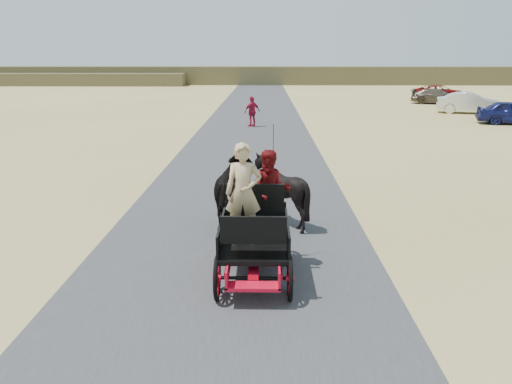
{
  "coord_description": "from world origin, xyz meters",
  "views": [
    {
      "loc": [
        0.65,
        -9.27,
        4.03
      ],
      "look_at": [
        0.47,
        0.94,
        1.2
      ],
      "focal_mm": 35.0,
      "sensor_mm": 36.0,
      "label": 1
    }
  ],
  "objects_px": {
    "horse_left": "(234,190)",
    "pedestrian": "(252,112)",
    "car_b": "(470,103)",
    "car_c": "(437,96)",
    "car_d": "(440,92)",
    "horse_right": "(280,191)",
    "carriage": "(254,258)"
  },
  "relations": [
    {
      "from": "horse_left",
      "to": "pedestrian",
      "type": "height_order",
      "value": "pedestrian"
    },
    {
      "from": "car_b",
      "to": "car_c",
      "type": "relative_size",
      "value": 1.03
    },
    {
      "from": "car_b",
      "to": "car_d",
      "type": "xyz_separation_m",
      "value": [
        1.68,
        11.33,
        -0.08
      ]
    },
    {
      "from": "horse_left",
      "to": "pedestrian",
      "type": "relative_size",
      "value": 1.16
    },
    {
      "from": "horse_right",
      "to": "car_d",
      "type": "height_order",
      "value": "horse_right"
    },
    {
      "from": "car_b",
      "to": "car_d",
      "type": "bearing_deg",
      "value": 8.44
    },
    {
      "from": "car_b",
      "to": "car_c",
      "type": "distance_m",
      "value": 6.92
    },
    {
      "from": "horse_left",
      "to": "car_b",
      "type": "bearing_deg",
      "value": -122.22
    },
    {
      "from": "carriage",
      "to": "pedestrian",
      "type": "relative_size",
      "value": 1.39
    },
    {
      "from": "carriage",
      "to": "pedestrian",
      "type": "bearing_deg",
      "value": 91.56
    },
    {
      "from": "horse_right",
      "to": "car_c",
      "type": "xyz_separation_m",
      "value": [
        14.06,
        30.93,
        -0.23
      ]
    },
    {
      "from": "horse_left",
      "to": "horse_right",
      "type": "relative_size",
      "value": 1.18
    },
    {
      "from": "horse_left",
      "to": "car_c",
      "type": "distance_m",
      "value": 34.45
    },
    {
      "from": "horse_right",
      "to": "car_b",
      "type": "distance_m",
      "value": 27.81
    },
    {
      "from": "horse_right",
      "to": "pedestrian",
      "type": "distance_m",
      "value": 17.12
    },
    {
      "from": "car_b",
      "to": "car_d",
      "type": "relative_size",
      "value": 0.95
    },
    {
      "from": "horse_left",
      "to": "horse_right",
      "type": "height_order",
      "value": "horse_right"
    },
    {
      "from": "carriage",
      "to": "horse_left",
      "type": "height_order",
      "value": "horse_left"
    },
    {
      "from": "horse_right",
      "to": "carriage",
      "type": "bearing_deg",
      "value": 79.61
    },
    {
      "from": "carriage",
      "to": "pedestrian",
      "type": "distance_m",
      "value": 20.1
    },
    {
      "from": "carriage",
      "to": "car_c",
      "type": "bearing_deg",
      "value": 66.7
    },
    {
      "from": "carriage",
      "to": "car_c",
      "type": "distance_m",
      "value": 36.95
    },
    {
      "from": "pedestrian",
      "to": "car_b",
      "type": "distance_m",
      "value": 16.64
    },
    {
      "from": "car_b",
      "to": "horse_right",
      "type": "bearing_deg",
      "value": 166.57
    },
    {
      "from": "horse_left",
      "to": "horse_right",
      "type": "bearing_deg",
      "value": -180.0
    },
    {
      "from": "carriage",
      "to": "car_d",
      "type": "relative_size",
      "value": 0.52
    },
    {
      "from": "pedestrian",
      "to": "car_d",
      "type": "height_order",
      "value": "pedestrian"
    },
    {
      "from": "pedestrian",
      "to": "car_c",
      "type": "relative_size",
      "value": 0.4
    },
    {
      "from": "carriage",
      "to": "pedestrian",
      "type": "height_order",
      "value": "pedestrian"
    },
    {
      "from": "horse_left",
      "to": "car_d",
      "type": "distance_m",
      "value": 39.14
    },
    {
      "from": "horse_left",
      "to": "car_d",
      "type": "xyz_separation_m",
      "value": [
        16.81,
        35.34,
        -0.2
      ]
    },
    {
      "from": "horse_right",
      "to": "car_c",
      "type": "height_order",
      "value": "horse_right"
    }
  ]
}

